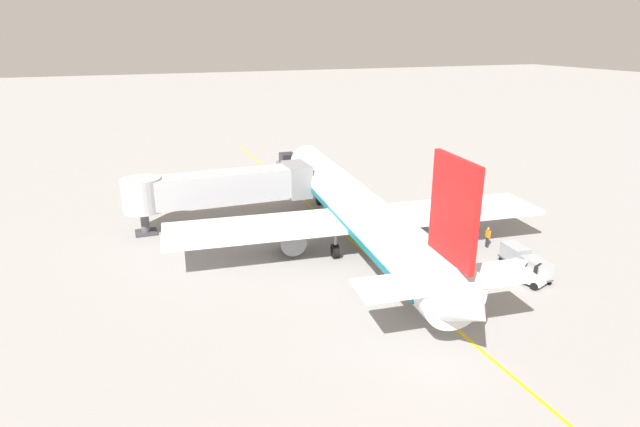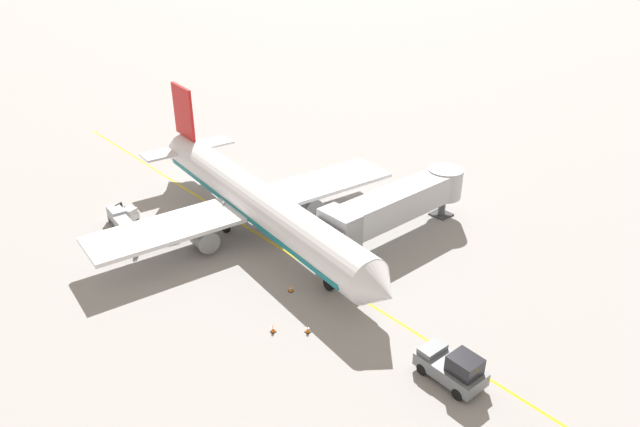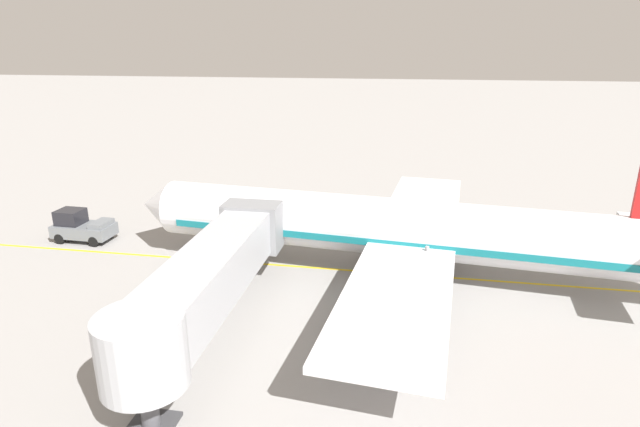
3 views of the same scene
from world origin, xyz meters
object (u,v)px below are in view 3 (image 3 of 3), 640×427
Objects in this scene: pushback_tractor at (82,227)px; ground_crew_wing_walker at (453,217)px; parked_airliner at (402,229)px; safety_cone_nose_left at (222,228)px; baggage_cart_second_in_train at (536,225)px; baggage_tug_trailing at (538,231)px; safety_cone_nose_right at (248,221)px; baggage_tug_lead at (470,237)px; jet_bridge at (209,276)px; baggage_cart_front at (499,221)px; safety_cone_wing_tip at (271,241)px.

ground_crew_wing_walker is at bearing -74.60° from pushback_tractor.
parked_airliner reaches higher than safety_cone_nose_left.
baggage_tug_trailing is at bearing -178.67° from baggage_cart_second_in_train.
safety_cone_nose_right is at bearing 97.24° from ground_crew_wing_walker.
safety_cone_nose_right is (1.79, 17.67, -0.42)m from baggage_tug_lead.
jet_bridge is 5.95× the size of baggage_tug_trailing.
baggage_tug_lead is 17.76m from safety_cone_nose_right.
baggage_cart_front reaches higher than safety_cone_nose_right.
jet_bridge is 25.17m from baggage_cart_front.
ground_crew_wing_walker reaches higher than safety_cone_wing_tip.
parked_airliner reaches higher than baggage_cart_second_in_train.
pushback_tractor reaches higher than ground_crew_wing_walker.
safety_cone_nose_left is at bearing 137.77° from safety_cone_nose_right.
baggage_tug_trailing is 3.01m from baggage_cart_front.
parked_airliner is 13.85× the size of baggage_tug_lead.
pushback_tractor is at bearing 101.42° from baggage_cart_second_in_train.
baggage_cart_second_in_train is (-0.45, -2.66, 0.00)m from baggage_cart_front.
ground_crew_wing_walker is (9.82, -3.95, -2.23)m from parked_airliner.
safety_cone_wing_tip is at bearing -83.93° from pushback_tractor.
jet_bridge is 23.21m from ground_crew_wing_walker.
baggage_cart_front is 1.75× the size of ground_crew_wing_walker.
baggage_tug_lead is at bearing 144.09° from baggage_cart_front.
baggage_tug_lead is at bearing -82.51° from pushback_tractor.
ground_crew_wing_walker is at bearing -82.76° from safety_cone_nose_right.
baggage_cart_second_in_train is 1.75× the size of ground_crew_wing_walker.
baggage_cart_second_in_train is at bearing -78.58° from pushback_tractor.
pushback_tractor is 10.44m from safety_cone_nose_left.
pushback_tractor is 1.51× the size of baggage_cart_second_in_train.
ground_crew_wing_walker is at bearing -65.55° from safety_cone_wing_tip.
baggage_tug_lead reaches higher than safety_cone_wing_tip.
baggage_tug_trailing is at bearing -88.95° from safety_cone_nose_right.
baggage_cart_front is at bearing 63.31° from baggage_tug_trailing.
jet_bridge reaches higher than ground_crew_wing_walker.
baggage_tug_trailing is at bearing -51.54° from parked_airliner.
baggage_cart_front is (9.47, -7.54, -2.24)m from parked_airliner.
safety_cone_nose_right is at bearing -63.75° from pushback_tractor.
pushback_tractor reaches higher than baggage_cart_front.
safety_cone_nose_left is at bearing 90.13° from baggage_tug_lead.
parked_airliner is 12.32m from baggage_cart_front.
baggage_cart_second_in_train is (6.92, -34.27, -0.15)m from pushback_tractor.
pushback_tractor is at bearing 105.40° from ground_crew_wing_walker.
baggage_cart_second_in_train is at bearing -99.61° from baggage_cart_front.
baggage_cart_second_in_train is at bearing -46.98° from jet_bridge.
baggage_tug_trailing reaches higher than safety_cone_nose_left.
baggage_tug_trailing reaches higher than safety_cone_wing_tip.
safety_cone_nose_right and safety_cone_wing_tip have the same top height.
parked_airliner reaches higher than safety_cone_wing_tip.
baggage_tug_trailing is at bearing -48.46° from jet_bridge.
baggage_cart_front is at bearing -76.87° from pushback_tractor.
safety_cone_nose_right is at bearing 11.64° from jet_bridge.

